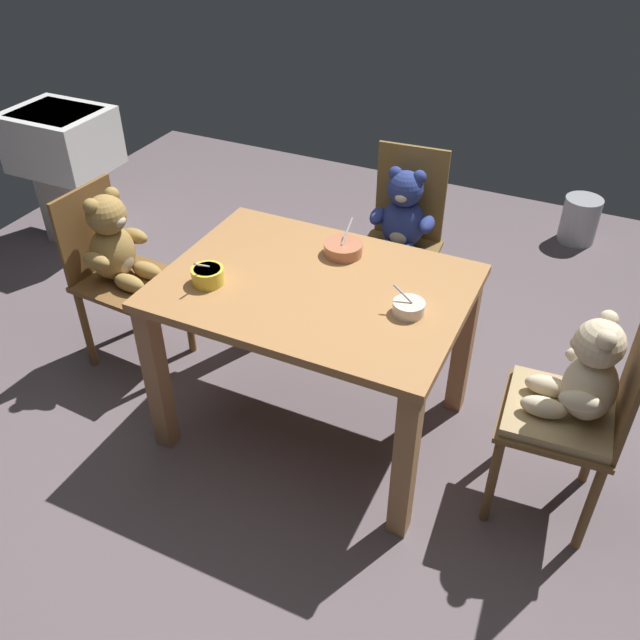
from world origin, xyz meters
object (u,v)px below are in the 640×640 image
at_px(dining_table, 315,311).
at_px(porridge_bowl_white_near_right, 409,307).
at_px(teddy_chair_near_left, 115,253).
at_px(porridge_bowl_terracotta_far_center, 343,248).
at_px(metal_pail, 580,220).
at_px(teddy_chair_far_center, 402,224).
at_px(teddy_chair_near_right, 580,392).
at_px(porridge_bowl_yellow_near_left, 208,275).
at_px(sink_basin, 65,158).

height_order(dining_table, porridge_bowl_white_near_right, porridge_bowl_white_near_right).
relative_size(teddy_chair_near_left, porridge_bowl_terracotta_far_center, 5.20).
bearing_deg(metal_pail, dining_table, -110.14).
xyz_separation_m(teddy_chair_far_center, porridge_bowl_white_near_right, (0.33, -0.88, 0.18)).
xyz_separation_m(dining_table, porridge_bowl_white_near_right, (0.38, -0.03, 0.16)).
xyz_separation_m(teddy_chair_near_right, porridge_bowl_terracotta_far_center, (-1.00, 0.25, 0.18)).
height_order(teddy_chair_far_center, teddy_chair_near_left, teddy_chair_far_center).
distance_m(dining_table, porridge_bowl_yellow_near_left, 0.43).
distance_m(sink_basin, metal_pail, 3.14).
distance_m(teddy_chair_far_center, porridge_bowl_yellow_near_left, 1.12).
relative_size(porridge_bowl_white_near_right, porridge_bowl_terracotta_far_center, 0.74).
height_order(teddy_chair_far_center, porridge_bowl_terracotta_far_center, teddy_chair_far_center).
bearing_deg(porridge_bowl_terracotta_far_center, porridge_bowl_white_near_right, -36.08).
bearing_deg(porridge_bowl_yellow_near_left, porridge_bowl_white_near_right, 10.52).
bearing_deg(metal_pail, porridge_bowl_terracotta_far_center, -112.20).
height_order(teddy_chair_near_left, porridge_bowl_yellow_near_left, teddy_chair_near_left).
height_order(teddy_chair_near_right, sink_basin, teddy_chair_near_right).
bearing_deg(teddy_chair_far_center, teddy_chair_near_right, 43.73).
bearing_deg(sink_basin, porridge_bowl_white_near_right, -19.92).
xyz_separation_m(porridge_bowl_yellow_near_left, sink_basin, (-1.68, 1.02, -0.24)).
bearing_deg(sink_basin, porridge_bowl_yellow_near_left, -31.22).
xyz_separation_m(teddy_chair_near_left, metal_pail, (1.80, 2.10, -0.44)).
bearing_deg(porridge_bowl_terracotta_far_center, teddy_chair_far_center, 85.80).
xyz_separation_m(teddy_chair_near_right, metal_pail, (-0.22, 2.15, -0.44)).
height_order(teddy_chair_near_left, porridge_bowl_terracotta_far_center, teddy_chair_near_left).
xyz_separation_m(porridge_bowl_white_near_right, porridge_bowl_yellow_near_left, (-0.75, -0.14, 0.01)).
height_order(teddy_chair_near_right, porridge_bowl_terracotta_far_center, teddy_chair_near_right).
height_order(sink_basin, metal_pail, sink_basin).
xyz_separation_m(porridge_bowl_yellow_near_left, metal_pail, (1.15, 2.32, -0.62)).
bearing_deg(porridge_bowl_terracotta_far_center, dining_table, -92.57).
height_order(dining_table, sink_basin, sink_basin).
relative_size(porridge_bowl_white_near_right, porridge_bowl_yellow_near_left, 0.93).
xyz_separation_m(porridge_bowl_white_near_right, sink_basin, (-2.43, 0.88, -0.23)).
bearing_deg(teddy_chair_near_left, sink_basin, 145.71).
relative_size(dining_table, teddy_chair_far_center, 1.24).
relative_size(teddy_chair_far_center, teddy_chair_near_left, 1.06).
bearing_deg(teddy_chair_near_left, porridge_bowl_terracotta_far_center, 14.48).
distance_m(porridge_bowl_yellow_near_left, sink_basin, 1.98).
distance_m(porridge_bowl_terracotta_far_center, metal_pail, 2.15).
bearing_deg(teddy_chair_far_center, porridge_bowl_terracotta_far_center, -8.38).
xyz_separation_m(sink_basin, metal_pail, (2.84, 1.30, -0.39)).
height_order(dining_table, teddy_chair_far_center, teddy_chair_far_center).
relative_size(porridge_bowl_yellow_near_left, sink_basin, 0.16).
bearing_deg(dining_table, porridge_bowl_terracotta_far_center, 87.43).
xyz_separation_m(dining_table, metal_pail, (0.79, 2.15, -0.46)).
distance_m(teddy_chair_near_left, porridge_bowl_terracotta_far_center, 1.06).
bearing_deg(sink_basin, porridge_bowl_terracotta_far_center, -16.50).
distance_m(dining_table, teddy_chair_near_right, 1.01).
bearing_deg(sink_basin, teddy_chair_near_left, -37.94).
relative_size(teddy_chair_near_left, metal_pail, 3.04).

